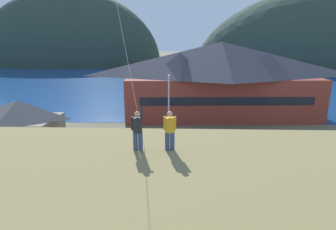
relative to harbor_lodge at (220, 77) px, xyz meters
name	(u,v)px	position (x,y,z in m)	size (l,w,h in m)	color
ground_plane	(170,189)	(-6.85, -22.67, -5.85)	(600.00, 600.00, 0.00)	#66604C
parking_lot_pad	(172,162)	(-6.85, -17.67, -5.80)	(40.00, 20.00, 0.10)	gray
bay_water	(176,81)	(-6.85, 37.33, -5.83)	(360.00, 84.00, 0.03)	navy
far_hill_west_ridge	(71,64)	(-60.06, 98.77, -5.85)	(89.69, 54.34, 69.77)	#2D3D33
harbor_lodge	(220,77)	(0.00, 0.00, 0.00)	(29.66, 13.61, 11.00)	brown
storage_shed_near_lot	(20,128)	(-21.41, -17.00, -2.88)	(7.33, 5.58, 5.71)	#756B5B
storage_shed_waterside	(165,98)	(-8.28, 0.75, -3.32)	(5.36, 5.57, 4.86)	beige
wharf_dock	(181,96)	(-5.69, 13.56, -5.50)	(3.20, 13.88, 0.70)	#70604C
moored_boat_wharfside	(164,98)	(-8.97, 9.92, -5.13)	(2.42, 6.11, 2.16)	#A8A399
moored_boat_outer_mooring	(199,93)	(-2.00, 15.78, -5.13)	(3.11, 8.38, 2.16)	navy
moored_boat_inner_slip	(163,97)	(-9.19, 11.07, -5.13)	(2.93, 7.45, 2.16)	silver
parked_car_back_row_left	(257,144)	(1.74, -15.28, -4.78)	(4.25, 2.16, 1.82)	silver
parked_car_front_row_end	(325,171)	(5.47, -21.35, -4.78)	(4.28, 2.22, 1.82)	#9EA3A8
parked_car_front_row_silver	(333,148)	(8.70, -16.33, -4.78)	(4.33, 2.32, 1.82)	navy
parked_car_mid_row_far	(164,143)	(-7.66, -15.35, -4.78)	(4.33, 2.32, 1.82)	navy
parked_car_mid_row_near	(230,176)	(-2.26, -22.46, -4.78)	(4.26, 2.17, 1.82)	black
parked_car_mid_row_center	(80,171)	(-14.04, -22.02, -4.78)	(4.24, 2.13, 1.82)	#B28923
parked_car_front_row_red	(99,141)	(-14.46, -15.00, -4.78)	(4.29, 2.24, 1.82)	#B28923
parked_car_back_row_right	(0,175)	(-19.99, -22.88, -4.78)	(4.31, 2.27, 1.82)	#9EA3A8
parking_light_pole	(169,104)	(-7.31, -12.12, -1.49)	(0.24, 0.78, 7.43)	#ADADB2
person_kite_flyer	(138,129)	(-8.03, -30.82, 1.56)	(0.52, 0.68, 1.86)	#384770
person_companion	(170,129)	(-6.64, -30.76, 1.54)	(0.55, 0.40, 1.74)	#384770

